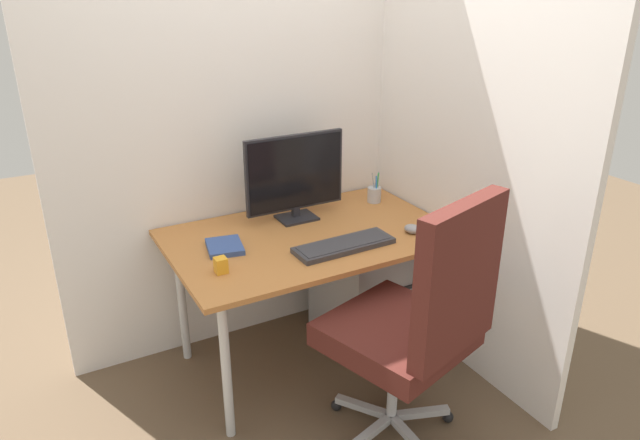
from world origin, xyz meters
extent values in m
plane|color=brown|center=(0.00, 0.00, 0.00)|extent=(8.00, 8.00, 0.00)
cube|color=white|center=(0.00, 0.44, 1.40)|extent=(2.18, 0.04, 2.80)
cube|color=white|center=(0.69, -0.12, 1.40)|extent=(0.04, 1.70, 2.80)
cube|color=#B27038|center=(0.00, 0.00, 0.69)|extent=(1.31, 0.83, 0.02)
cylinder|color=silver|center=(-0.56, -0.31, 0.34)|extent=(0.04, 0.04, 0.68)
cylinder|color=silver|center=(0.56, -0.31, 0.34)|extent=(0.04, 0.04, 0.68)
cylinder|color=silver|center=(-0.56, 0.31, 0.34)|extent=(0.04, 0.04, 0.68)
cylinder|color=silver|center=(0.56, 0.31, 0.34)|extent=(0.04, 0.04, 0.68)
cube|color=#B2B5BA|center=(-0.06, -0.66, 0.07)|extent=(0.26, 0.11, 0.03)
cube|color=#B2B5BA|center=(0.06, -0.75, 0.07)|extent=(0.04, 0.26, 0.03)
sphere|color=black|center=(0.31, -0.71, 0.03)|extent=(0.05, 0.05, 0.05)
cube|color=#B2B5BA|center=(0.19, -0.66, 0.07)|extent=(0.26, 0.12, 0.03)
sphere|color=black|center=(0.22, -0.41, 0.03)|extent=(0.05, 0.05, 0.05)
cube|color=#B2B5BA|center=(0.14, -0.52, 0.07)|extent=(0.19, 0.23, 0.03)
sphere|color=black|center=(-0.08, -0.40, 0.03)|extent=(0.05, 0.05, 0.05)
cube|color=#B2B5BA|center=(-0.01, -0.51, 0.07)|extent=(0.18, 0.24, 0.03)
cylinder|color=#B2B5BA|center=(0.07, -0.62, 0.26)|extent=(0.04, 0.04, 0.36)
cube|color=#4C1E19|center=(0.07, -0.62, 0.49)|extent=(0.64, 0.64, 0.10)
cube|color=#4C1E19|center=(0.14, -0.86, 0.83)|extent=(0.46, 0.20, 0.58)
cube|color=#9EA0A5|center=(0.38, 0.04, 0.29)|extent=(0.47, 0.51, 0.58)
cube|color=#262628|center=(0.38, -0.22, 0.40)|extent=(0.23, 0.01, 0.02)
cube|color=black|center=(0.03, 0.20, 0.71)|extent=(0.19, 0.15, 0.01)
cube|color=black|center=(0.03, 0.21, 0.74)|extent=(0.04, 0.02, 0.05)
cube|color=black|center=(0.03, 0.21, 0.94)|extent=(0.52, 0.02, 0.38)
cube|color=black|center=(0.03, 0.19, 0.94)|extent=(0.49, 0.01, 0.35)
cube|color=#333338|center=(0.06, -0.21, 0.71)|extent=(0.47, 0.16, 0.02)
cube|color=#333338|center=(0.06, -0.21, 0.73)|extent=(0.43, 0.13, 0.00)
ellipsoid|color=gray|center=(0.43, -0.22, 0.72)|extent=(0.09, 0.10, 0.04)
cylinder|color=#B2B5BA|center=(0.50, 0.21, 0.74)|extent=(0.07, 0.07, 0.08)
cylinder|color=#B2B5BA|center=(0.49, 0.21, 0.81)|extent=(0.03, 0.01, 0.13)
cylinder|color=#B2B5BA|center=(0.51, 0.21, 0.81)|extent=(0.03, 0.01, 0.13)
torus|color=red|center=(0.50, 0.21, 0.75)|extent=(0.03, 0.04, 0.01)
cylinder|color=#3FAD59|center=(0.52, 0.21, 0.79)|extent=(0.01, 0.02, 0.14)
cylinder|color=#337FD8|center=(0.50, 0.19, 0.79)|extent=(0.01, 0.01, 0.12)
cube|color=#334C8C|center=(-0.41, 0.04, 0.71)|extent=(0.18, 0.21, 0.02)
cube|color=orange|center=(-0.50, -0.17, 0.73)|extent=(0.05, 0.05, 0.07)
camera|label=1|loc=(-1.16, -2.21, 1.82)|focal=32.63mm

